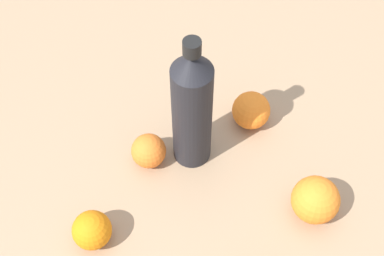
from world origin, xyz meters
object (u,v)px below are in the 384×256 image
Objects in this scene: water_bottle at (192,108)px; orange_3 at (92,230)px; orange_4 at (251,110)px; orange_0 at (149,151)px; orange_2 at (315,200)px.

water_bottle reaches higher than orange_3.
water_bottle is 0.17m from orange_4.
water_bottle reaches higher than orange_4.
orange_2 reaches higher than orange_0.
orange_3 is (0.24, -0.05, -0.10)m from water_bottle.
water_bottle is 0.26m from orange_2.
orange_0 is (0.06, -0.06, -0.11)m from water_bottle.
orange_4 is at bearing 162.56° from orange_3.
orange_4 reaches higher than orange_3.
orange_2 is at bearing 101.17° from orange_0.
orange_0 is 0.21m from orange_4.
water_bottle reaches higher than orange_2.
orange_2 is (-0.00, 0.24, -0.10)m from water_bottle.
orange_0 is 0.18m from orange_3.
orange_3 is (0.18, 0.01, 0.00)m from orange_0.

